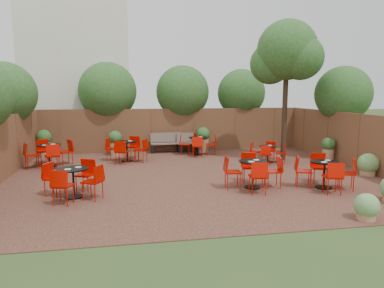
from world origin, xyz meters
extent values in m
plane|color=#354F23|center=(0.00, 0.00, 0.00)|extent=(80.00, 80.00, 0.00)
cube|color=#391B17|center=(0.00, 0.00, 0.01)|extent=(12.00, 10.00, 0.02)
cube|color=#4E311D|center=(0.00, 5.00, 1.00)|extent=(12.00, 0.08, 2.00)
cube|color=#4E311D|center=(6.00, 0.00, 1.00)|extent=(0.08, 10.00, 2.00)
cube|color=silver|center=(-4.50, 8.00, 4.00)|extent=(5.00, 4.00, 8.00)
sphere|color=#24501A|center=(-6.60, 3.00, 2.70)|extent=(2.35, 2.35, 2.35)
sphere|color=#24501A|center=(-3.00, 5.70, 2.80)|extent=(2.66, 2.66, 2.66)
sphere|color=#24501A|center=(0.50, 5.60, 2.75)|extent=(2.52, 2.52, 2.52)
sphere|color=#24501A|center=(3.50, 5.80, 2.71)|extent=(2.36, 2.36, 2.36)
sphere|color=#24501A|center=(6.60, 2.00, 2.68)|extent=(2.27, 2.27, 2.27)
cylinder|color=black|center=(4.07, 2.01, 2.32)|extent=(0.23, 0.23, 4.59)
sphere|color=#24501A|center=(4.07, 2.01, 4.38)|extent=(2.34, 2.34, 2.34)
sphere|color=#24501A|center=(3.57, 2.41, 3.88)|extent=(1.64, 1.64, 1.64)
sphere|color=#24501A|center=(4.47, 1.61, 4.06)|extent=(1.71, 1.71, 1.71)
cube|color=brown|center=(-0.40, 4.55, 0.44)|extent=(1.47, 0.50, 0.05)
cube|color=brown|center=(-0.40, 4.74, 0.70)|extent=(1.46, 0.17, 0.44)
cube|color=black|center=(-1.06, 4.55, 0.21)|extent=(0.08, 0.44, 0.39)
cube|color=black|center=(0.26, 4.55, 0.21)|extent=(0.08, 0.44, 0.39)
cube|color=brown|center=(0.78, 4.55, 0.43)|extent=(1.45, 0.57, 0.05)
cube|color=brown|center=(0.78, 4.74, 0.68)|extent=(1.42, 0.25, 0.43)
cube|color=black|center=(0.13, 4.55, 0.21)|extent=(0.10, 0.43, 0.38)
cube|color=black|center=(1.42, 4.55, 0.21)|extent=(0.10, 0.43, 0.38)
cylinder|color=black|center=(3.26, 1.61, 0.03)|extent=(0.39, 0.39, 0.03)
cylinder|color=black|center=(3.26, 1.61, 0.35)|extent=(0.04, 0.04, 0.62)
cylinder|color=black|center=(3.26, 1.61, 0.67)|extent=(0.67, 0.67, 0.03)
cube|color=white|center=(3.37, 1.68, 0.69)|extent=(0.15, 0.13, 0.01)
cube|color=white|center=(3.17, 1.51, 0.69)|extent=(0.15, 0.13, 0.01)
cylinder|color=black|center=(-2.17, 2.89, 0.04)|extent=(0.47, 0.47, 0.03)
cylinder|color=black|center=(-2.17, 2.89, 0.42)|extent=(0.05, 0.05, 0.75)
cylinder|color=black|center=(-2.17, 2.89, 0.80)|extent=(0.81, 0.81, 0.03)
cube|color=white|center=(-2.05, 2.97, 0.82)|extent=(0.18, 0.15, 0.02)
cube|color=white|center=(-2.28, 2.76, 0.82)|extent=(0.18, 0.15, 0.02)
cylinder|color=black|center=(-5.00, 2.34, 0.04)|extent=(0.48, 0.48, 0.03)
cylinder|color=black|center=(-5.00, 2.34, 0.42)|extent=(0.05, 0.05, 0.77)
cylinder|color=black|center=(-5.00, 2.34, 0.82)|extent=(0.83, 0.83, 0.03)
cube|color=white|center=(-4.87, 2.43, 0.84)|extent=(0.18, 0.16, 0.02)
cube|color=white|center=(-5.11, 2.21, 0.84)|extent=(0.18, 0.16, 0.02)
cylinder|color=black|center=(-3.54, -1.83, 0.04)|extent=(0.46, 0.46, 0.03)
cylinder|color=black|center=(-3.54, -1.83, 0.41)|extent=(0.05, 0.05, 0.73)
cylinder|color=black|center=(-3.54, -1.83, 0.78)|extent=(0.79, 0.79, 0.03)
cube|color=white|center=(-3.42, -1.75, 0.81)|extent=(0.17, 0.15, 0.02)
cube|color=white|center=(-3.65, -1.96, 0.81)|extent=(0.17, 0.15, 0.02)
cylinder|color=black|center=(0.90, 3.80, 0.04)|extent=(0.46, 0.46, 0.03)
cylinder|color=black|center=(0.90, 3.80, 0.40)|extent=(0.05, 0.05, 0.73)
cylinder|color=black|center=(0.90, 3.80, 0.78)|extent=(0.79, 0.79, 0.03)
cube|color=white|center=(1.02, 3.88, 0.80)|extent=(0.17, 0.13, 0.02)
cube|color=white|center=(0.79, 3.68, 0.80)|extent=(0.17, 0.13, 0.02)
cylinder|color=black|center=(1.39, -1.79, 0.04)|extent=(0.47, 0.47, 0.03)
cylinder|color=black|center=(1.39, -1.79, 0.41)|extent=(0.05, 0.05, 0.74)
cylinder|color=black|center=(1.39, -1.79, 0.80)|extent=(0.81, 0.81, 0.03)
cube|color=white|center=(1.52, -1.70, 0.82)|extent=(0.16, 0.13, 0.02)
cube|color=white|center=(1.29, -1.91, 0.82)|extent=(0.16, 0.13, 0.02)
cylinder|color=black|center=(3.41, -2.17, 0.04)|extent=(0.46, 0.46, 0.03)
cylinder|color=black|center=(3.41, -2.17, 0.41)|extent=(0.05, 0.05, 0.74)
cylinder|color=black|center=(3.41, -2.17, 0.79)|extent=(0.80, 0.80, 0.03)
cube|color=white|center=(3.53, -2.09, 0.81)|extent=(0.17, 0.15, 0.02)
cube|color=white|center=(3.30, -2.30, 0.81)|extent=(0.17, 0.15, 0.02)
cylinder|color=#9D734E|center=(-2.68, 4.29, 0.30)|extent=(0.49, 0.49, 0.56)
sphere|color=#24501A|center=(-2.68, 4.29, 0.80)|extent=(0.59, 0.59, 0.59)
cylinder|color=#9D734E|center=(1.25, 4.44, 0.32)|extent=(0.52, 0.52, 0.60)
sphere|color=#24501A|center=(1.25, 4.44, 0.85)|extent=(0.63, 0.63, 0.63)
cylinder|color=#9D734E|center=(-5.65, 4.53, 0.32)|extent=(0.52, 0.52, 0.60)
sphere|color=#24501A|center=(-5.65, 4.53, 0.86)|extent=(0.63, 0.63, 0.63)
cylinder|color=#9D734E|center=(5.65, 1.33, 0.27)|extent=(0.44, 0.44, 0.51)
sphere|color=#24501A|center=(5.65, 1.33, 0.72)|extent=(0.53, 0.53, 0.53)
cylinder|color=#9D734E|center=(2.94, -4.65, 0.11)|extent=(0.39, 0.39, 0.18)
sphere|color=#5C8E49|center=(2.94, -4.65, 0.33)|extent=(0.53, 0.53, 0.53)
cylinder|color=#9D734E|center=(5.70, -0.99, 0.13)|extent=(0.50, 0.50, 0.23)
sphere|color=#5C8E49|center=(5.70, -0.99, 0.41)|extent=(0.68, 0.68, 0.68)
camera|label=1|loc=(-2.08, -11.15, 2.76)|focal=32.82mm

